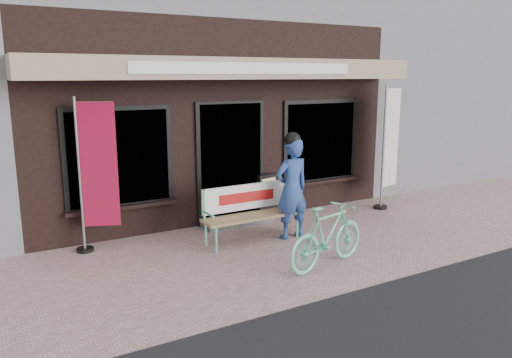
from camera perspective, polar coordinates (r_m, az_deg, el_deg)
ground at (r=7.63m, az=4.07°, el=-8.52°), size 70.00×70.00×0.00m
storefront at (r=11.61m, az=-9.90°, el=13.35°), size 7.00×6.77×6.00m
neighbor_right_near at (r=16.95m, az=18.11°, el=11.78°), size 10.00×7.00×5.60m
bench at (r=8.08m, az=-0.70°, el=-3.36°), size 1.68×0.45×0.91m
person at (r=8.13m, az=4.12°, el=-0.87°), size 0.62×0.42×1.76m
bicycle at (r=7.05m, az=8.19°, el=-6.45°), size 1.56×0.74×0.91m
nobori_red at (r=7.79m, az=-17.81°, el=0.62°), size 0.69×0.39×2.35m
nobori_cream at (r=10.38m, az=15.02°, el=3.83°), size 0.73×0.36×2.48m
menu_stand at (r=9.31m, az=1.25°, el=-1.94°), size 0.43×0.19×0.85m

